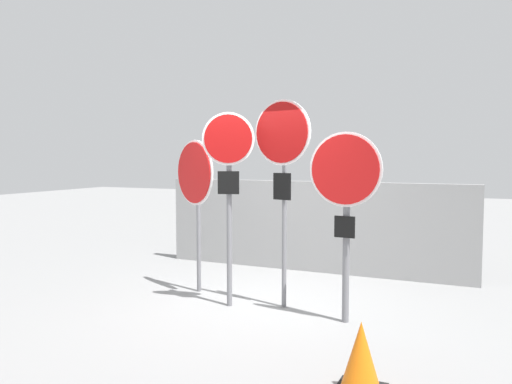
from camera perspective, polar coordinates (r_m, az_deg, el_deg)
ground_plane at (r=6.65m, az=0.47°, el=-12.81°), size 40.00×40.00×0.00m
fence_back at (r=8.47m, az=6.30°, el=-3.92°), size 5.28×0.12×1.52m
stop_sign_0 at (r=7.08m, az=-6.98°, el=1.31°), size 0.82×0.45×2.16m
stop_sign_1 at (r=6.32m, az=-3.15°, el=2.90°), size 0.64×0.25×2.49m
stop_sign_2 at (r=6.26m, az=3.04°, el=4.57°), size 0.80×0.21×2.64m
stop_sign_3 at (r=5.77m, az=10.18°, el=0.24°), size 0.85×0.16×2.21m
traffic_cone_0 at (r=4.38m, az=11.90°, el=-17.96°), size 0.40×0.40×0.58m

